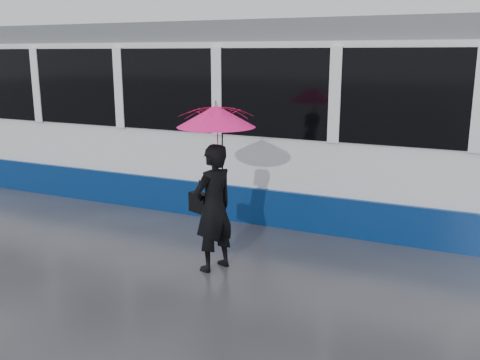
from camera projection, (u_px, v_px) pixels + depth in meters
The scene contains 6 objects.
ground at pixel (246, 252), 7.78m from camera, with size 90.00×90.00×0.00m, color #2B2B30.
rails at pixel (301, 207), 9.98m from camera, with size 34.00×1.51×0.02m.
tram at pixel (272, 119), 9.86m from camera, with size 26.00×2.56×3.35m.
woman at pixel (214, 208), 6.99m from camera, with size 0.62×0.41×1.70m, color black.
umbrella at pixel (216, 131), 6.73m from camera, with size 1.28×1.28×1.15m.
handbag at pixel (200, 203), 7.09m from camera, with size 0.33×0.23×0.44m.
Camera 1 is at (3.03, -6.67, 2.82)m, focal length 40.00 mm.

